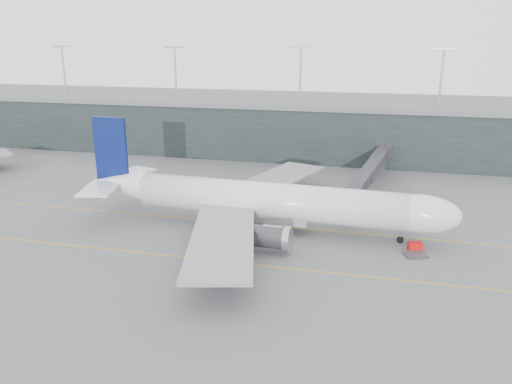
# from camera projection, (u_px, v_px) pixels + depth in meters

# --- Properties ---
(ground) EXTENTS (320.00, 320.00, 0.00)m
(ground) POSITION_uv_depth(u_px,v_px,m) (232.00, 214.00, 93.78)
(ground) COLOR #515156
(ground) RESTS_ON ground
(taxiline_a) EXTENTS (160.00, 0.25, 0.02)m
(taxiline_a) POSITION_uv_depth(u_px,v_px,m) (226.00, 222.00, 90.07)
(taxiline_a) COLOR orange
(taxiline_a) RESTS_ON ground
(taxiline_b) EXTENTS (160.00, 0.25, 0.02)m
(taxiline_b) POSITION_uv_depth(u_px,v_px,m) (195.00, 258.00, 75.23)
(taxiline_b) COLOR orange
(taxiline_b) RESTS_ON ground
(taxiline_lead_main) EXTENTS (0.25, 60.00, 0.02)m
(taxiline_lead_main) POSITION_uv_depth(u_px,v_px,m) (279.00, 186.00, 111.21)
(taxiline_lead_main) COLOR orange
(taxiline_lead_main) RESTS_ON ground
(terminal) EXTENTS (240.00, 36.00, 29.00)m
(terminal) POSITION_uv_depth(u_px,v_px,m) (287.00, 124.00, 145.31)
(terminal) COLOR black
(terminal) RESTS_ON ground
(main_aircraft) EXTENTS (65.02, 61.13, 18.25)m
(main_aircraft) POSITION_uv_depth(u_px,v_px,m) (267.00, 201.00, 85.22)
(main_aircraft) COLOR silver
(main_aircraft) RESTS_ON ground
(jet_bridge) EXTENTS (9.17, 44.07, 6.29)m
(jet_bridge) POSITION_uv_depth(u_px,v_px,m) (368.00, 168.00, 108.13)
(jet_bridge) COLOR #2F2F35
(jet_bridge) RESTS_ON ground
(gse_cart) EXTENTS (2.39, 1.90, 1.42)m
(gse_cart) POSITION_uv_depth(u_px,v_px,m) (415.00, 246.00, 77.59)
(gse_cart) COLOR red
(gse_cart) RESTS_ON ground
(baggage_dolly) EXTENTS (3.93, 3.60, 0.32)m
(baggage_dolly) POSITION_uv_depth(u_px,v_px,m) (415.00, 255.00, 76.07)
(baggage_dolly) COLOR #37373C
(baggage_dolly) RESTS_ON ground
(uld_a) EXTENTS (1.93, 1.62, 1.61)m
(uld_a) POSITION_uv_depth(u_px,v_px,m) (219.00, 191.00, 104.80)
(uld_a) COLOR #36363B
(uld_a) RESTS_ON ground
(uld_b) EXTENTS (2.21, 1.78, 1.99)m
(uld_b) POSITION_uv_depth(u_px,v_px,m) (231.00, 189.00, 105.61)
(uld_b) COLOR #36363B
(uld_b) RESTS_ON ground
(uld_c) EXTENTS (2.39, 2.09, 1.87)m
(uld_c) POSITION_uv_depth(u_px,v_px,m) (241.00, 194.00, 102.65)
(uld_c) COLOR #36363B
(uld_c) RESTS_ON ground
(cone_nose) EXTENTS (0.46, 0.46, 0.73)m
(cone_nose) POSITION_uv_depth(u_px,v_px,m) (416.00, 242.00, 80.26)
(cone_nose) COLOR red
(cone_nose) RESTS_ON ground
(cone_wing_stbd) EXTENTS (0.48, 0.48, 0.77)m
(cone_wing_stbd) POSITION_uv_depth(u_px,v_px,m) (243.00, 257.00, 74.82)
(cone_wing_stbd) COLOR #E74C0C
(cone_wing_stbd) RESTS_ON ground
(cone_wing_port) EXTENTS (0.50, 0.50, 0.79)m
(cone_wing_port) POSITION_uv_depth(u_px,v_px,m) (280.00, 198.00, 102.01)
(cone_wing_port) COLOR #EC4C0D
(cone_wing_port) RESTS_ON ground
(cone_tail) EXTENTS (0.42, 0.42, 0.66)m
(cone_tail) POSITION_uv_depth(u_px,v_px,m) (176.00, 228.00, 86.02)
(cone_tail) COLOR #E5570C
(cone_tail) RESTS_ON ground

